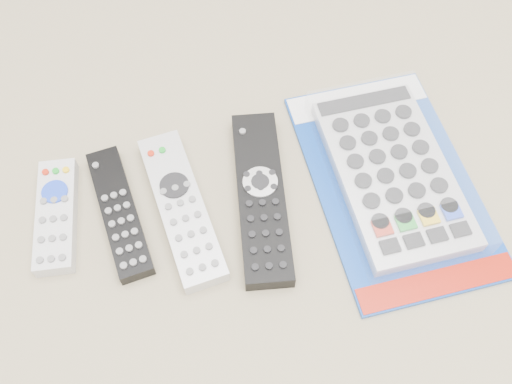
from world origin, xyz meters
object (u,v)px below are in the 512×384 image
object	(u,v)px
remote_silver_dvd	(182,208)
remote_large_black	(261,196)
remote_small_grey	(56,215)
remote_slim_black	(119,213)
jumbo_remote_packaged	(393,172)

from	to	relation	value
remote_silver_dvd	remote_large_black	size ratio (longest dim) A/B	0.89
remote_small_grey	remote_slim_black	size ratio (longest dim) A/B	0.84
jumbo_remote_packaged	remote_small_grey	bearing A→B (deg)	173.68
remote_slim_black	remote_large_black	bearing A→B (deg)	-13.59
remote_slim_black	jumbo_remote_packaged	bearing A→B (deg)	-11.73
remote_large_black	jumbo_remote_packaged	world-z (taller)	jumbo_remote_packaged
remote_small_grey	remote_large_black	bearing A→B (deg)	-1.63
remote_small_grey	remote_silver_dvd	xyz separation A→B (m)	(0.16, -0.03, 0.00)
remote_small_grey	jumbo_remote_packaged	bearing A→B (deg)	0.35
remote_small_grey	remote_slim_black	xyz separation A→B (m)	(0.08, -0.02, -0.00)
jumbo_remote_packaged	remote_silver_dvd	bearing A→B (deg)	175.99
remote_large_black	jumbo_remote_packaged	size ratio (longest dim) A/B	0.75
remote_slim_black	remote_silver_dvd	bearing A→B (deg)	-16.30
jumbo_remote_packaged	remote_large_black	bearing A→B (deg)	176.63
remote_silver_dvd	jumbo_remote_packaged	world-z (taller)	jumbo_remote_packaged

